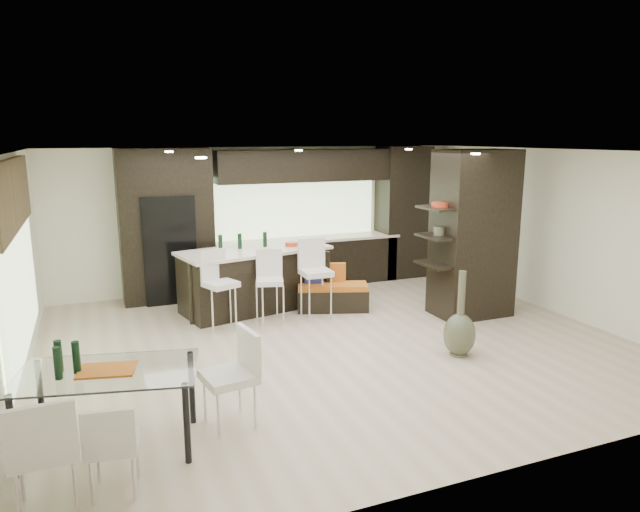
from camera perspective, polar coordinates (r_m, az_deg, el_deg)
name	(u,v)px	position (r m, az deg, el deg)	size (l,w,h in m)	color
ground	(336,342)	(8.28, 1.57, -8.61)	(8.00, 8.00, 0.00)	#C7B198
back_wall	(264,217)	(11.16, -5.60, 3.86)	(8.00, 0.02, 2.70)	white
left_wall	(12,276)	(7.33, -28.41, -1.80)	(0.02, 7.00, 2.70)	white
right_wall	(559,232)	(10.17, 22.76, 2.20)	(0.02, 7.00, 2.70)	white
ceiling	(337,151)	(7.76, 1.69, 10.41)	(8.00, 7.00, 0.02)	white
window_left	(18,272)	(7.52, -27.95, -1.43)	(0.04, 3.20, 1.90)	#B2D199
window_back	(294,206)	(11.28, -2.63, 5.02)	(3.40, 0.04, 1.20)	#B2D199
stone_accent	(12,195)	(7.38, -28.40, 5.40)	(0.08, 3.00, 0.80)	brown
ceiling_spots	(329,153)	(7.99, 0.96, 10.31)	(4.00, 3.00, 0.02)	white
back_cabinetry	(294,218)	(11.00, -2.61, 3.79)	(6.80, 0.68, 2.70)	black
refrigerator	(168,248)	(10.48, -14.97, 0.77)	(0.90, 0.68, 1.90)	black
partition_column	(473,234)	(9.56, 15.08, 2.15)	(1.20, 0.80, 2.70)	black
kitchen_island	(255,279)	(9.77, -6.50, -2.27)	(2.51, 1.08, 1.05)	black
stool_left	(221,298)	(8.80, -9.84, -4.19)	(0.43, 0.43, 0.98)	silver
stool_mid	(270,294)	(8.99, -5.04, -3.83)	(0.42, 0.42, 0.94)	silver
stool_right	(316,287)	(9.20, -0.41, -3.09)	(0.46, 0.46, 1.04)	silver
bench	(333,297)	(9.69, 1.27, -4.11)	(1.19, 0.46, 0.46)	black
floor_vase	(461,314)	(7.85, 13.87, -5.62)	(0.43, 0.43, 1.17)	#484D37
dining_table	(110,410)	(5.88, -20.24, -14.22)	(1.61, 0.91, 0.78)	white
chair_near	(114,450)	(5.22, -19.91, -17.77)	(0.41, 0.41, 0.76)	silver
chair_far	(45,457)	(5.17, -25.80, -17.61)	(0.50, 0.50, 0.92)	silver
chair_end	(229,383)	(5.96, -9.09, -12.47)	(0.50, 0.50, 0.92)	silver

